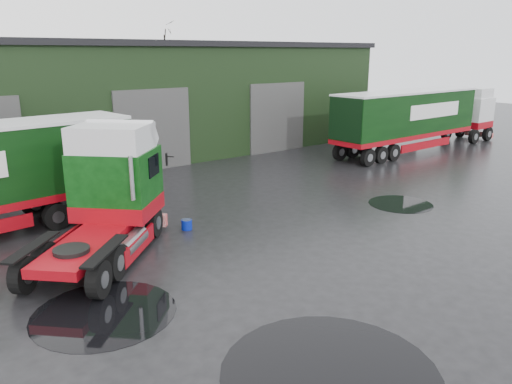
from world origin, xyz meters
TOP-DOWN VIEW (x-y plane):
  - ground at (0.00, 0.00)m, footprint 100.00×100.00m
  - warehouse at (2.00, 20.00)m, footprint 32.40×12.40m
  - hero_tractor at (-4.50, 4.50)m, footprint 5.99×6.02m
  - lorry_right at (15.60, 9.00)m, footprint 13.87×2.69m
  - wash_bucket at (-1.20, 5.26)m, footprint 0.37×0.37m
  - tree_back_b at (10.00, 30.00)m, footprint 4.40×4.40m
  - puddle_0 at (-3.00, -3.13)m, footprint 4.09×4.09m
  - puddle_1 at (6.87, 2.70)m, footprint 2.47×2.47m
  - puddle_2 at (-5.48, 1.54)m, footprint 3.24×3.24m

SIDE VIEW (x-z plane):
  - ground at x=0.00m, z-range 0.00..0.00m
  - puddle_0 at x=-3.00m, z-range 0.00..0.01m
  - puddle_1 at x=6.87m, z-range 0.00..0.01m
  - puddle_2 at x=-5.48m, z-range 0.00..0.01m
  - wash_bucket at x=-1.20m, z-range 0.00..0.33m
  - lorry_right at x=15.60m, z-range 0.00..3.63m
  - hero_tractor at x=-4.50m, z-range 0.00..3.70m
  - warehouse at x=2.00m, z-range 0.01..6.31m
  - tree_back_b at x=10.00m, z-range 0.00..7.50m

